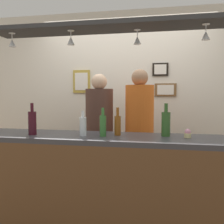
{
  "coord_description": "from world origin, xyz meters",
  "views": [
    {
      "loc": [
        0.54,
        -2.62,
        1.4
      ],
      "look_at": [
        0.0,
        0.1,
        1.2
      ],
      "focal_mm": 40.89,
      "sensor_mm": 36.0,
      "label": 1
    }
  ],
  "objects_px": {
    "person_middle_brown_shirt": "(99,127)",
    "bottle_beer_green_import": "(103,125)",
    "cupcake": "(188,134)",
    "bottle_champagne_green": "(166,123)",
    "picture_frame_lower_pair": "(165,90)",
    "person_right_orange_shirt": "(139,125)",
    "bottle_wine_dark_red": "(32,122)",
    "bottle_soda_clear": "(83,126)",
    "picture_frame_upper_small": "(160,69)",
    "picture_frame_caricature": "(82,81)",
    "bottle_beer_amber_tall": "(118,125)"
  },
  "relations": [
    {
      "from": "person_middle_brown_shirt",
      "to": "bottle_beer_green_import",
      "type": "distance_m",
      "value": 0.86
    },
    {
      "from": "person_middle_brown_shirt",
      "to": "cupcake",
      "type": "bearing_deg",
      "value": -36.93
    },
    {
      "from": "bottle_champagne_green",
      "to": "picture_frame_lower_pair",
      "type": "relative_size",
      "value": 1.0
    },
    {
      "from": "person_right_orange_shirt",
      "to": "picture_frame_lower_pair",
      "type": "bearing_deg",
      "value": 63.87
    },
    {
      "from": "bottle_wine_dark_red",
      "to": "picture_frame_lower_pair",
      "type": "height_order",
      "value": "picture_frame_lower_pair"
    },
    {
      "from": "bottle_soda_clear",
      "to": "picture_frame_upper_small",
      "type": "distance_m",
      "value": 1.72
    },
    {
      "from": "bottle_beer_green_import",
      "to": "person_middle_brown_shirt",
      "type": "bearing_deg",
      "value": 106.34
    },
    {
      "from": "person_middle_brown_shirt",
      "to": "picture_frame_caricature",
      "type": "xyz_separation_m",
      "value": [
        -0.43,
        0.63,
        0.6
      ]
    },
    {
      "from": "cupcake",
      "to": "person_middle_brown_shirt",
      "type": "bearing_deg",
      "value": 143.07
    },
    {
      "from": "bottle_champagne_green",
      "to": "picture_frame_caricature",
      "type": "relative_size",
      "value": 0.88
    },
    {
      "from": "person_right_orange_shirt",
      "to": "bottle_soda_clear",
      "type": "distance_m",
      "value": 0.94
    },
    {
      "from": "bottle_soda_clear",
      "to": "bottle_champagne_green",
      "type": "bearing_deg",
      "value": 9.37
    },
    {
      "from": "person_middle_brown_shirt",
      "to": "bottle_champagne_green",
      "type": "height_order",
      "value": "person_middle_brown_shirt"
    },
    {
      "from": "bottle_beer_green_import",
      "to": "bottle_soda_clear",
      "type": "distance_m",
      "value": 0.19
    },
    {
      "from": "picture_frame_upper_small",
      "to": "person_right_orange_shirt",
      "type": "bearing_deg",
      "value": -110.34
    },
    {
      "from": "bottle_soda_clear",
      "to": "picture_frame_caricature",
      "type": "height_order",
      "value": "picture_frame_caricature"
    },
    {
      "from": "person_right_orange_shirt",
      "to": "bottle_wine_dark_red",
      "type": "height_order",
      "value": "person_right_orange_shirt"
    },
    {
      "from": "cupcake",
      "to": "picture_frame_lower_pair",
      "type": "distance_m",
      "value": 1.44
    },
    {
      "from": "bottle_soda_clear",
      "to": "bottle_champagne_green",
      "type": "height_order",
      "value": "bottle_champagne_green"
    },
    {
      "from": "person_middle_brown_shirt",
      "to": "cupcake",
      "type": "xyz_separation_m",
      "value": [
        0.99,
        -0.74,
        0.06
      ]
    },
    {
      "from": "bottle_beer_green_import",
      "to": "picture_frame_caricature",
      "type": "relative_size",
      "value": 0.76
    },
    {
      "from": "bottle_soda_clear",
      "to": "bottle_wine_dark_red",
      "type": "relative_size",
      "value": 0.77
    },
    {
      "from": "bottle_beer_green_import",
      "to": "cupcake",
      "type": "height_order",
      "value": "bottle_beer_green_import"
    },
    {
      "from": "bottle_soda_clear",
      "to": "picture_frame_upper_small",
      "type": "xyz_separation_m",
      "value": [
        0.68,
        1.44,
        0.64
      ]
    },
    {
      "from": "person_right_orange_shirt",
      "to": "picture_frame_lower_pair",
      "type": "xyz_separation_m",
      "value": [
        0.31,
        0.63,
        0.44
      ]
    },
    {
      "from": "picture_frame_caricature",
      "to": "picture_frame_upper_small",
      "type": "distance_m",
      "value": 1.17
    },
    {
      "from": "picture_frame_lower_pair",
      "to": "picture_frame_upper_small",
      "type": "xyz_separation_m",
      "value": [
        -0.07,
        0.0,
        0.29
      ]
    },
    {
      "from": "bottle_beer_amber_tall",
      "to": "bottle_champagne_green",
      "type": "relative_size",
      "value": 0.87
    },
    {
      "from": "bottle_beer_green_import",
      "to": "picture_frame_upper_small",
      "type": "bearing_deg",
      "value": 71.13
    },
    {
      "from": "bottle_champagne_green",
      "to": "picture_frame_caricature",
      "type": "height_order",
      "value": "picture_frame_caricature"
    },
    {
      "from": "bottle_soda_clear",
      "to": "bottle_wine_dark_red",
      "type": "bearing_deg",
      "value": -175.66
    },
    {
      "from": "person_middle_brown_shirt",
      "to": "bottle_soda_clear",
      "type": "distance_m",
      "value": 0.83
    },
    {
      "from": "picture_frame_caricature",
      "to": "bottle_wine_dark_red",
      "type": "bearing_deg",
      "value": -90.24
    },
    {
      "from": "person_middle_brown_shirt",
      "to": "bottle_soda_clear",
      "type": "bearing_deg",
      "value": -86.48
    },
    {
      "from": "person_right_orange_shirt",
      "to": "cupcake",
      "type": "relative_size",
      "value": 21.71
    },
    {
      "from": "person_right_orange_shirt",
      "to": "cupcake",
      "type": "bearing_deg",
      "value": -56.55
    },
    {
      "from": "bottle_wine_dark_red",
      "to": "bottle_beer_green_import",
      "type": "bearing_deg",
      "value": 3.66
    },
    {
      "from": "bottle_beer_amber_tall",
      "to": "bottle_champagne_green",
      "type": "xyz_separation_m",
      "value": [
        0.44,
        0.04,
        0.02
      ]
    },
    {
      "from": "picture_frame_upper_small",
      "to": "cupcake",
      "type": "bearing_deg",
      "value": -79.29
    },
    {
      "from": "bottle_soda_clear",
      "to": "picture_frame_caricature",
      "type": "relative_size",
      "value": 0.68
    },
    {
      "from": "bottle_champagne_green",
      "to": "picture_frame_lower_pair",
      "type": "distance_m",
      "value": 1.36
    },
    {
      "from": "person_middle_brown_shirt",
      "to": "person_right_orange_shirt",
      "type": "bearing_deg",
      "value": 0.0
    },
    {
      "from": "bottle_soda_clear",
      "to": "person_middle_brown_shirt",
      "type": "bearing_deg",
      "value": 93.52
    },
    {
      "from": "bottle_beer_amber_tall",
      "to": "picture_frame_lower_pair",
      "type": "height_order",
      "value": "picture_frame_lower_pair"
    },
    {
      "from": "person_right_orange_shirt",
      "to": "picture_frame_caricature",
      "type": "bearing_deg",
      "value": 146.03
    },
    {
      "from": "person_right_orange_shirt",
      "to": "bottle_wine_dark_red",
      "type": "distance_m",
      "value": 1.27
    },
    {
      "from": "bottle_wine_dark_red",
      "to": "bottle_beer_amber_tall",
      "type": "bearing_deg",
      "value": 8.83
    },
    {
      "from": "cupcake",
      "to": "picture_frame_caricature",
      "type": "relative_size",
      "value": 0.23
    },
    {
      "from": "person_middle_brown_shirt",
      "to": "bottle_beer_amber_tall",
      "type": "relative_size",
      "value": 6.33
    },
    {
      "from": "cupcake",
      "to": "picture_frame_lower_pair",
      "type": "xyz_separation_m",
      "value": [
        -0.18,
        1.37,
        0.41
      ]
    }
  ]
}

